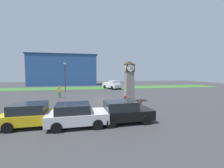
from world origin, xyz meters
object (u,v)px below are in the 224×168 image
(street_lamp_near_road, at_px, (65,75))
(bollard_near_tower, at_px, (125,101))
(pickup_truck, at_px, (112,85))
(bollard_mid_row, at_px, (140,103))
(car_navy_sedan, at_px, (33,114))
(clock_tower, at_px, (129,82))
(pedestrian_near_bench, at_px, (59,91))
(car_by_building, at_px, (123,111))
(car_near_tower, at_px, (76,115))

(street_lamp_near_road, bearing_deg, bollard_near_tower, -60.54)
(bollard_near_tower, distance_m, pickup_truck, 17.52)
(bollard_mid_row, height_order, car_navy_sedan, car_navy_sedan)
(clock_tower, height_order, pedestrian_near_bench, clock_tower)
(car_by_building, bearing_deg, bollard_near_tower, 72.98)
(bollard_near_tower, bearing_deg, bollard_mid_row, -43.33)
(bollard_near_tower, relative_size, street_lamp_near_road, 0.21)
(bollard_mid_row, bearing_deg, car_by_building, -125.70)
(bollard_mid_row, distance_m, car_navy_sedan, 9.46)
(clock_tower, distance_m, car_by_building, 7.75)
(pickup_truck, relative_size, pedestrian_near_bench, 3.07)
(clock_tower, bearing_deg, car_by_building, -110.31)
(clock_tower, distance_m, bollard_mid_row, 3.78)
(bollard_mid_row, xyz_separation_m, street_lamp_near_road, (-8.87, 14.68, 2.64))
(clock_tower, distance_m, pickup_truck, 15.41)
(car_near_tower, height_order, pickup_truck, pickup_truck)
(car_navy_sedan, height_order, pedestrian_near_bench, pedestrian_near_bench)
(bollard_near_tower, relative_size, car_by_building, 0.28)
(bollard_near_tower, relative_size, car_near_tower, 0.29)
(pedestrian_near_bench, bearing_deg, bollard_near_tower, -41.31)
(bollard_mid_row, bearing_deg, pickup_truck, 87.86)
(bollard_mid_row, relative_size, car_near_tower, 0.25)
(car_by_building, xyz_separation_m, street_lamp_near_road, (-6.10, 18.53, 2.38))
(clock_tower, relative_size, bollard_near_tower, 4.35)
(pedestrian_near_bench, height_order, street_lamp_near_road, street_lamp_near_road)
(bollard_near_tower, xyz_separation_m, car_by_building, (-1.53, -5.01, 0.20))
(bollard_mid_row, height_order, pedestrian_near_bench, pedestrian_near_bench)
(bollard_mid_row, height_order, car_near_tower, car_near_tower)
(clock_tower, relative_size, pickup_truck, 0.93)
(car_by_building, height_order, pickup_truck, pickup_truck)
(bollard_near_tower, height_order, bollard_mid_row, bollard_near_tower)
(bollard_near_tower, height_order, car_near_tower, car_near_tower)
(clock_tower, height_order, car_navy_sedan, clock_tower)
(bollard_mid_row, xyz_separation_m, car_navy_sedan, (-8.79, -3.49, 0.26))
(bollard_near_tower, height_order, street_lamp_near_road, street_lamp_near_road)
(pickup_truck, xyz_separation_m, pedestrian_near_bench, (-9.53, -10.72, 0.05))
(pedestrian_near_bench, bearing_deg, car_near_tower, -76.44)
(bollard_near_tower, bearing_deg, pedestrian_near_bench, 138.69)
(car_near_tower, bearing_deg, car_by_building, 3.29)
(clock_tower, distance_m, car_near_tower, 9.49)
(car_navy_sedan, height_order, pickup_truck, pickup_truck)
(bollard_near_tower, distance_m, bollard_mid_row, 1.69)
(clock_tower, bearing_deg, car_navy_sedan, -142.09)
(car_navy_sedan, distance_m, pedestrian_near_bench, 11.33)
(bollard_mid_row, height_order, car_by_building, car_by_building)
(car_navy_sedan, relative_size, pickup_truck, 0.74)
(bollard_mid_row, height_order, street_lamp_near_road, street_lamp_near_road)
(bollard_near_tower, relative_size, pedestrian_near_bench, 0.66)
(car_by_building, bearing_deg, car_near_tower, -176.71)
(clock_tower, height_order, bollard_near_tower, clock_tower)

